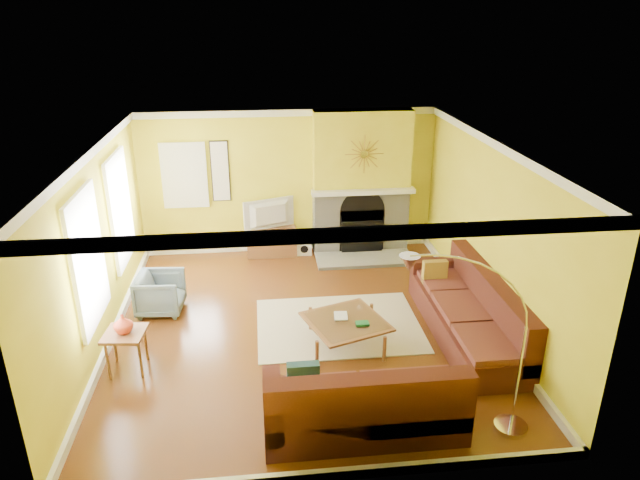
{
  "coord_description": "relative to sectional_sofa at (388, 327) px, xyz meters",
  "views": [
    {
      "loc": [
        -0.57,
        -7.31,
        4.39
      ],
      "look_at": [
        0.3,
        0.4,
        1.21
      ],
      "focal_mm": 32.0,
      "sensor_mm": 36.0,
      "label": 1
    }
  ],
  "objects": [
    {
      "name": "wall_right",
      "position": [
        1.69,
        0.88,
        0.9
      ],
      "size": [
        0.02,
        6.0,
        2.7
      ],
      "primitive_type": "cube",
      "color": "yellow",
      "rests_on": "ground"
    },
    {
      "name": "crown_molding",
      "position": [
        -1.07,
        0.88,
        2.19
      ],
      "size": [
        5.5,
        6.0,
        0.12
      ],
      "primitive_type": null,
      "color": "white",
      "rests_on": "ceiling"
    },
    {
      "name": "ceiling",
      "position": [
        -1.07,
        0.88,
        2.26
      ],
      "size": [
        5.5,
        6.0,
        0.02
      ],
      "primitive_type": "cube",
      "color": "white",
      "rests_on": "ground"
    },
    {
      "name": "hearth",
      "position": [
        0.28,
        3.13,
        -0.42
      ],
      "size": [
        1.8,
        0.7,
        0.06
      ],
      "primitive_type": "cube",
      "color": "#9E9C96",
      "rests_on": "floor"
    },
    {
      "name": "baseboard",
      "position": [
        -1.07,
        0.88,
        -0.39
      ],
      "size": [
        5.5,
        6.0,
        0.12
      ],
      "primitive_type": null,
      "color": "white",
      "rests_on": "floor"
    },
    {
      "name": "sectional_sofa",
      "position": [
        0.0,
        0.0,
        0.0
      ],
      "size": [
        3.36,
        3.63,
        0.9
      ],
      "primitive_type": null,
      "color": "#4B1E18",
      "rests_on": "floor"
    },
    {
      "name": "floor",
      "position": [
        -1.07,
        0.88,
        -0.46
      ],
      "size": [
        5.5,
        6.0,
        0.02
      ],
      "primitive_type": "cube",
      "color": "brown",
      "rests_on": "ground"
    },
    {
      "name": "wall_art",
      "position": [
        -2.32,
        3.85,
        1.15
      ],
      "size": [
        0.34,
        0.04,
        1.14
      ],
      "primitive_type": "cube",
      "color": "white",
      "rests_on": "wall_back"
    },
    {
      "name": "wall_front",
      "position": [
        -1.07,
        -2.13,
        0.9
      ],
      "size": [
        5.5,
        0.02,
        2.7
      ],
      "primitive_type": "cube",
      "color": "yellow",
      "rests_on": "ground"
    },
    {
      "name": "subwoofer",
      "position": [
        -0.82,
        3.61,
        -0.31
      ],
      "size": [
        0.28,
        0.28,
        0.28
      ],
      "primitive_type": "cube",
      "color": "white",
      "rests_on": "floor"
    },
    {
      "name": "book",
      "position": [
        -0.66,
        0.44,
        -0.04
      ],
      "size": [
        0.2,
        0.26,
        0.02
      ],
      "primitive_type": "imported",
      "rotation": [
        0.0,
        0.0,
        -0.08
      ],
      "color": "white",
      "rests_on": "coffee_table"
    },
    {
      "name": "armchair",
      "position": [
        -3.2,
        1.6,
        -0.14
      ],
      "size": [
        0.74,
        0.72,
        0.63
      ],
      "primitive_type": "imported",
      "rotation": [
        0.0,
        0.0,
        1.49
      ],
      "color": "slate",
      "rests_on": "floor"
    },
    {
      "name": "fireplace",
      "position": [
        0.28,
        3.68,
        0.9
      ],
      "size": [
        1.8,
        0.4,
        2.7
      ],
      "primitive_type": null,
      "color": "#9E9C96",
      "rests_on": "floor"
    },
    {
      "name": "side_table",
      "position": [
        -3.41,
        0.08,
        -0.17
      ],
      "size": [
        0.55,
        0.55,
        0.55
      ],
      "primitive_type": null,
      "rotation": [
        0.0,
        0.0,
        -0.11
      ],
      "color": "brown",
      "rests_on": "floor"
    },
    {
      "name": "wall_left",
      "position": [
        -3.83,
        0.88,
        0.9
      ],
      "size": [
        0.02,
        6.0,
        2.7
      ],
      "primitive_type": "cube",
      "color": "yellow",
      "rests_on": "ground"
    },
    {
      "name": "mantel",
      "position": [
        0.28,
        3.44,
        0.8
      ],
      "size": [
        1.92,
        0.22,
        0.08
      ],
      "primitive_type": "cube",
      "color": "white",
      "rests_on": "fireplace"
    },
    {
      "name": "window_left_near",
      "position": [
        -3.79,
        2.18,
        1.05
      ],
      "size": [
        0.06,
        1.22,
        1.72
      ],
      "primitive_type": "cube",
      "color": "white",
      "rests_on": "wall_left"
    },
    {
      "name": "arc_lamp",
      "position": [
        0.47,
        -1.58,
        0.64
      ],
      "size": [
        1.39,
        0.36,
        2.18
      ],
      "primitive_type": null,
      "color": "silver",
      "rests_on": "floor"
    },
    {
      "name": "wall_back",
      "position": [
        -1.07,
        3.89,
        0.9
      ],
      "size": [
        5.5,
        0.02,
        2.7
      ],
      "primitive_type": "cube",
      "color": "yellow",
      "rests_on": "ground"
    },
    {
      "name": "tv",
      "position": [
        -1.43,
        3.62,
        0.35
      ],
      "size": [
        0.98,
        0.46,
        0.57
      ],
      "primitive_type": "imported",
      "rotation": [
        0.0,
        0.0,
        3.49
      ],
      "color": "black",
      "rests_on": "media_console"
    },
    {
      "name": "vase",
      "position": [
        -3.41,
        0.08,
        0.23
      ],
      "size": [
        0.31,
        0.31,
        0.26
      ],
      "primitive_type": "imported",
      "rotation": [
        0.0,
        0.0,
        -0.33
      ],
      "color": "#E4472A",
      "rests_on": "side_table"
    },
    {
      "name": "coffee_table",
      "position": [
        -0.51,
        0.34,
        -0.25
      ],
      "size": [
        1.28,
        1.28,
        0.4
      ],
      "primitive_type": null,
      "rotation": [
        0.0,
        0.0,
        0.34
      ],
      "color": "white",
      "rests_on": "floor"
    },
    {
      "name": "rug",
      "position": [
        -0.54,
        0.86,
        -0.44
      ],
      "size": [
        2.4,
        1.8,
        0.02
      ],
      "primitive_type": "cube",
      "color": "beige",
      "rests_on": "floor"
    },
    {
      "name": "window_back",
      "position": [
        -2.97,
        3.84,
        1.1
      ],
      "size": [
        0.82,
        0.06,
        1.22
      ],
      "primitive_type": "cube",
      "color": "white",
      "rests_on": "wall_back"
    },
    {
      "name": "media_console",
      "position": [
        -1.43,
        3.62,
        -0.19
      ],
      "size": [
        0.93,
        0.42,
        0.51
      ],
      "primitive_type": "cube",
      "color": "brown",
      "rests_on": "floor"
    },
    {
      "name": "sunburst",
      "position": [
        0.28,
        3.45,
        1.5
      ],
      "size": [
        0.7,
        0.04,
        0.7
      ],
      "primitive_type": null,
      "color": "olive",
      "rests_on": "fireplace"
    },
    {
      "name": "window_left_far",
      "position": [
        -3.79,
        0.28,
        1.05
      ],
      "size": [
        0.06,
        1.22,
        1.72
      ],
      "primitive_type": "cube",
      "color": "white",
      "rests_on": "wall_left"
    }
  ]
}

